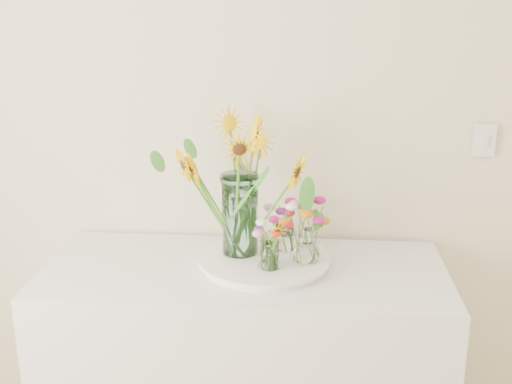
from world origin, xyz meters
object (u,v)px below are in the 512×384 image
small_vase_b (307,245)px  small_vase_c (286,238)px  small_vase_a (270,255)px  counter (245,380)px  mason_jar (240,215)px  tray (264,262)px

small_vase_b → small_vase_c: 0.12m
small_vase_a → small_vase_c: small_vase_a is taller
small_vase_a → small_vase_b: 0.14m
counter → mason_jar: (-0.02, 0.07, 0.62)m
tray → small_vase_c: small_vase_c is taller
counter → mason_jar: mason_jar is taller
counter → tray: (0.07, 0.03, 0.46)m
counter → small_vase_c: (0.14, 0.11, 0.52)m
small_vase_b → small_vase_a: bearing=-149.9°
counter → small_vase_a: bearing=-33.4°
tray → mason_jar: (-0.09, 0.04, 0.16)m
small_vase_c → mason_jar: bearing=-166.6°
tray → small_vase_c: size_ratio=4.44×
mason_jar → small_vase_b: (0.24, -0.06, -0.08)m
tray → mason_jar: 0.19m
counter → mason_jar: size_ratio=4.76×
counter → mason_jar: bearing=106.7°
counter → mason_jar: 0.63m
counter → small_vase_b: small_vase_b is taller
tray → small_vase_a: small_vase_a is taller
tray → small_vase_a: 0.12m
counter → tray: 0.47m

